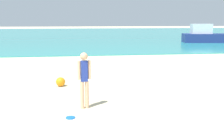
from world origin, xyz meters
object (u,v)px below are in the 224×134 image
at_px(person_standing, 84,77).
at_px(beach_ball, 61,82).
at_px(boat_near, 208,36).
at_px(frisbee, 70,118).

bearing_deg(person_standing, beach_ball, 94.53).
bearing_deg(boat_near, person_standing, -114.95).
distance_m(person_standing, frisbee, 1.22).
distance_m(frisbee, boat_near, 25.40).
bearing_deg(beach_ball, boat_near, 49.59).
distance_m(person_standing, beach_ball, 2.89).
bearing_deg(boat_near, beach_ball, -120.43).
height_order(frisbee, boat_near, boat_near).
relative_size(person_standing, frisbee, 6.56).
height_order(boat_near, beach_ball, boat_near).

